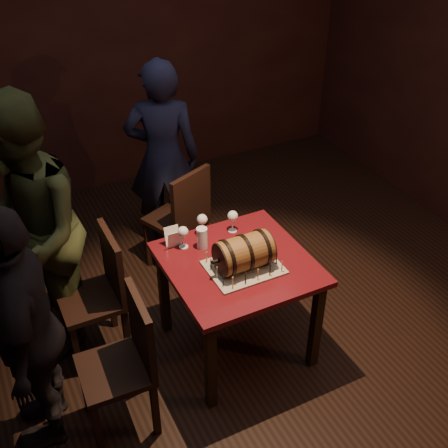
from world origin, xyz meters
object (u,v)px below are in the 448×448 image
at_px(chair_left_rear, 101,289).
at_px(person_back, 163,158).
at_px(wine_glass_right, 233,217).
at_px(chair_left_front, 127,358).
at_px(barrel_cake, 244,253).
at_px(pub_table, 238,275).
at_px(pint_of_ale, 202,238).
at_px(chair_back, 183,215).
at_px(person_left_front, 27,330).
at_px(wine_glass_mid, 202,220).
at_px(wine_glass_left, 183,233).
at_px(person_left_rear, 30,234).

height_order(chair_left_rear, person_back, person_back).
height_order(wine_glass_right, chair_left_front, chair_left_front).
relative_size(barrel_cake, chair_left_front, 0.43).
relative_size(chair_left_front, person_back, 0.56).
relative_size(pub_table, barrel_cake, 2.27).
bearing_deg(chair_left_rear, pint_of_ale, -14.16).
xyz_separation_m(chair_back, chair_left_rear, (-0.83, -0.56, 0.00)).
bearing_deg(person_back, chair_left_front, 85.48).
height_order(chair_left_rear, person_left_front, person_left_front).
bearing_deg(wine_glass_mid, pub_table, -78.15).
bearing_deg(person_left_front, chair_back, 141.73).
xyz_separation_m(chair_left_rear, person_left_front, (-0.51, -0.47, 0.27)).
relative_size(barrel_cake, chair_left_rear, 0.43).
height_order(wine_glass_right, chair_back, chair_back).
xyz_separation_m(pub_table, wine_glass_left, (-0.25, 0.29, 0.23)).
height_order(chair_left_front, person_back, person_back).
relative_size(wine_glass_mid, wine_glass_right, 1.00).
relative_size(barrel_cake, person_back, 0.24).
distance_m(pub_table, barrel_cake, 0.24).
bearing_deg(pub_table, person_left_front, -177.19).
bearing_deg(chair_left_rear, person_left_front, -137.32).
height_order(person_back, person_left_rear, person_left_rear).
bearing_deg(wine_glass_mid, person_left_rear, 165.43).
bearing_deg(person_left_rear, barrel_cake, 66.54).
bearing_deg(pint_of_ale, chair_back, 77.40).
xyz_separation_m(wine_glass_mid, person_back, (0.12, 1.02, -0.04)).
bearing_deg(wine_glass_right, pint_of_ale, -164.09).
relative_size(wine_glass_left, wine_glass_right, 1.00).
bearing_deg(chair_left_rear, chair_left_front, -93.33).
distance_m(pub_table, person_back, 1.40).
distance_m(barrel_cake, chair_left_rear, 1.00).
distance_m(chair_back, person_left_front, 1.71).
bearing_deg(pint_of_ale, barrel_cake, -65.74).
bearing_deg(wine_glass_left, wine_glass_mid, 23.25).
bearing_deg(person_left_front, pub_table, 106.83).
distance_m(wine_glass_left, pint_of_ale, 0.13).
xyz_separation_m(wine_glass_mid, person_left_front, (-1.23, -0.43, -0.08)).
relative_size(wine_glass_right, person_back, 0.10).
xyz_separation_m(pint_of_ale, person_left_rear, (-1.00, 0.41, 0.09)).
bearing_deg(chair_back, pub_table, -91.38).
bearing_deg(wine_glass_left, person_left_front, -161.41).
bearing_deg(person_left_front, pint_of_ale, 118.45).
distance_m(person_left_rear, person_left_front, 0.74).
bearing_deg(person_left_rear, chair_left_rear, 63.50).
relative_size(barrel_cake, pint_of_ale, 2.64).
distance_m(barrel_cake, chair_left_front, 0.93).
distance_m(pint_of_ale, chair_left_rear, 0.75).
height_order(wine_glass_left, person_left_front, person_left_front).
distance_m(person_back, person_left_rear, 1.40).
bearing_deg(person_back, pub_table, 112.13).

